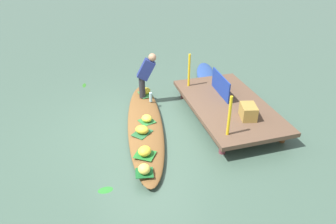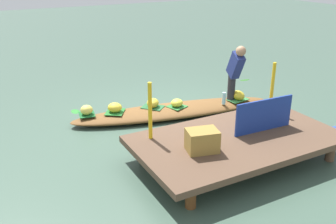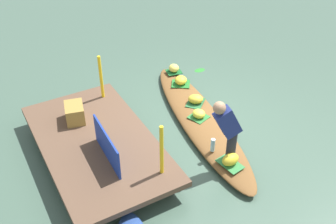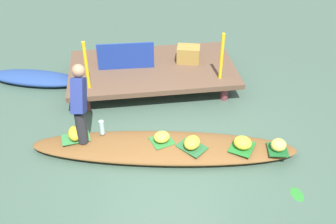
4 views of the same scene
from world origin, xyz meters
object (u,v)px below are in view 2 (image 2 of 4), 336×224
at_px(vendor_boat, 175,110).
at_px(water_bottle, 224,98).
at_px(banana_bunch_1, 153,103).
at_px(banana_bunch_3, 87,110).
at_px(banana_bunch_4, 238,95).
at_px(produce_crate, 202,141).
at_px(banana_bunch_2, 115,107).
at_px(banana_bunch_0, 177,103).
at_px(vendor_person, 235,69).
at_px(market_banner, 264,115).

relative_size(vendor_boat, water_bottle, 16.71).
distance_m(banana_bunch_1, banana_bunch_3, 1.30).
relative_size(vendor_boat, banana_bunch_4, 13.40).
distance_m(banana_bunch_3, produce_crate, 2.76).
relative_size(banana_bunch_2, banana_bunch_4, 0.89).
bearing_deg(banana_bunch_0, banana_bunch_1, -25.43).
distance_m(banana_bunch_0, water_bottle, 0.97).
relative_size(banana_bunch_0, produce_crate, 0.57).
relative_size(vendor_person, produce_crate, 2.73).
bearing_deg(banana_bunch_3, vendor_person, 166.02).
bearing_deg(vendor_person, vendor_boat, -15.04).
relative_size(banana_bunch_3, vendor_person, 0.20).
height_order(vendor_person, water_bottle, vendor_person).
distance_m(banana_bunch_4, produce_crate, 2.86).
distance_m(vendor_boat, banana_bunch_0, 0.19).
bearing_deg(banana_bunch_0, market_banner, 101.96).
xyz_separation_m(vendor_boat, banana_bunch_0, (-0.02, 0.05, 0.18)).
distance_m(vendor_person, market_banner, 1.92).
height_order(banana_bunch_0, banana_bunch_4, banana_bunch_4).
bearing_deg(banana_bunch_0, vendor_person, 167.00).
xyz_separation_m(banana_bunch_2, produce_crate, (-0.40, 2.46, 0.27)).
distance_m(banana_bunch_1, market_banner, 2.42).
bearing_deg(banana_bunch_3, banana_bunch_4, 166.98).
bearing_deg(produce_crate, banana_bunch_4, -138.67).
bearing_deg(banana_bunch_2, banana_bunch_3, -13.91).
height_order(banana_bunch_3, vendor_person, vendor_person).
distance_m(banana_bunch_0, market_banner, 2.10).
distance_m(vendor_boat, banana_bunch_2, 1.22).
distance_m(banana_bunch_3, market_banner, 3.30).
height_order(vendor_person, produce_crate, vendor_person).
xyz_separation_m(banana_bunch_0, water_bottle, (-0.92, 0.32, 0.04)).
distance_m(vendor_person, water_bottle, 0.63).
height_order(banana_bunch_0, banana_bunch_1, banana_bunch_1).
distance_m(banana_bunch_0, banana_bunch_4, 1.36).
bearing_deg(banana_bunch_0, banana_bunch_4, 169.11).
bearing_deg(banana_bunch_0, produce_crate, 69.42).
distance_m(vendor_boat, banana_bunch_3, 1.75).
distance_m(banana_bunch_3, banana_bunch_4, 3.14).
relative_size(banana_bunch_0, vendor_person, 0.21).
xyz_separation_m(vendor_person, market_banner, (0.77, 1.75, -0.22)).
bearing_deg(banana_bunch_4, vendor_boat, -12.78).
height_order(banana_bunch_4, vendor_person, vendor_person).
height_order(banana_bunch_0, banana_bunch_3, banana_bunch_3).
distance_m(banana_bunch_1, vendor_person, 1.80).
height_order(banana_bunch_0, banana_bunch_2, banana_bunch_2).
bearing_deg(vendor_boat, banana_bunch_1, -10.83).
bearing_deg(banana_bunch_2, banana_bunch_1, 171.59).
height_order(banana_bunch_3, water_bottle, water_bottle).
height_order(vendor_boat, banana_bunch_0, banana_bunch_0).
bearing_deg(produce_crate, banana_bunch_3, -70.52).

